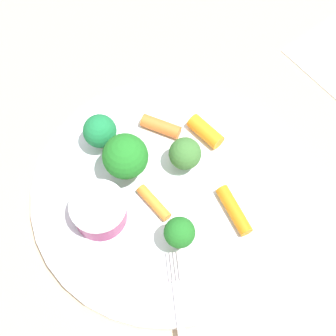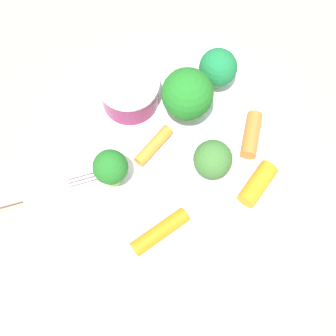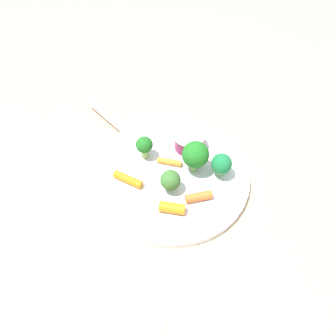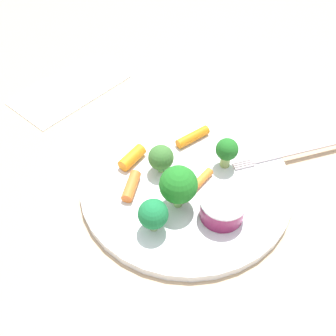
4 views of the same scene
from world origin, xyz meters
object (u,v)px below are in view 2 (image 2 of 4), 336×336
(broccoli_floret_3, at_px, (187,94))
(sauce_cup, at_px, (130,92))
(carrot_stick_2, at_px, (154,146))
(fork, at_px, (1,203))
(broccoli_floret_0, at_px, (111,168))
(plate, at_px, (174,159))
(broccoli_floret_1, at_px, (213,159))
(carrot_stick_0, at_px, (160,232))
(broccoli_floret_2, at_px, (218,68))
(carrot_stick_3, at_px, (258,184))
(carrot_stick_1, at_px, (252,135))

(broccoli_floret_3, bearing_deg, sauce_cup, -62.75)
(carrot_stick_2, distance_m, fork, 0.14)
(broccoli_floret_0, xyz_separation_m, fork, (0.08, -0.05, -0.03))
(broccoli_floret_0, distance_m, fork, 0.10)
(plate, xyz_separation_m, broccoli_floret_3, (-0.04, -0.02, 0.04))
(broccoli_floret_1, distance_m, carrot_stick_0, 0.07)
(broccoli_floret_2, bearing_deg, sauce_cup, -32.88)
(plate, distance_m, broccoli_floret_2, 0.09)
(broccoli_floret_3, bearing_deg, broccoli_floret_2, -175.69)
(sauce_cup, distance_m, carrot_stick_3, 0.14)
(sauce_cup, xyz_separation_m, carrot_stick_3, (-0.02, 0.14, -0.01))
(fork, bearing_deg, sauce_cup, 177.84)
(broccoli_floret_0, relative_size, broccoli_floret_2, 0.98)
(broccoli_floret_3, height_order, fork, broccoli_floret_3)
(broccoli_floret_1, distance_m, carrot_stick_2, 0.06)
(carrot_stick_0, bearing_deg, carrot_stick_3, 160.94)
(carrot_stick_1, bearing_deg, sauce_cup, -65.36)
(fork, bearing_deg, carrot_stick_3, 138.14)
(broccoli_floret_3, relative_size, carrot_stick_0, 1.16)
(plate, xyz_separation_m, carrot_stick_2, (0.01, -0.02, 0.01))
(broccoli_floret_2, xyz_separation_m, carrot_stick_3, (0.05, 0.10, -0.02))
(sauce_cup, bearing_deg, broccoli_floret_1, 89.71)
(plate, height_order, broccoli_floret_0, broccoli_floret_0)
(sauce_cup, bearing_deg, carrot_stick_3, 96.28)
(carrot_stick_0, bearing_deg, broccoli_floret_1, -173.17)
(plate, xyz_separation_m, carrot_stick_3, (-0.03, 0.07, 0.01))
(carrot_stick_3, bearing_deg, broccoli_floret_0, -48.58)
(broccoli_floret_0, distance_m, carrot_stick_0, 0.07)
(carrot_stick_3, bearing_deg, carrot_stick_0, -19.06)
(broccoli_floret_3, distance_m, carrot_stick_3, 0.10)
(plate, bearing_deg, carrot_stick_1, 148.62)
(carrot_stick_1, bearing_deg, broccoli_floret_1, -4.74)
(broccoli_floret_0, xyz_separation_m, carrot_stick_1, (-0.12, 0.06, -0.02))
(plate, relative_size, carrot_stick_0, 5.24)
(plate, height_order, broccoli_floret_2, broccoli_floret_2)
(carrot_stick_0, bearing_deg, carrot_stick_1, -177.85)
(broccoli_floret_0, height_order, carrot_stick_1, broccoli_floret_0)
(sauce_cup, relative_size, carrot_stick_2, 1.29)
(broccoli_floret_3, bearing_deg, plate, 28.82)
(sauce_cup, distance_m, broccoli_floret_3, 0.06)
(broccoli_floret_1, bearing_deg, plate, -69.91)
(plate, relative_size, carrot_stick_2, 6.45)
(carrot_stick_0, relative_size, fork, 0.32)
(broccoli_floret_2, relative_size, carrot_stick_2, 1.07)
(sauce_cup, bearing_deg, broccoli_floret_0, 35.71)
(sauce_cup, height_order, fork, sauce_cup)
(broccoli_floret_2, height_order, broccoli_floret_3, broccoli_floret_3)
(broccoli_floret_0, height_order, fork, broccoli_floret_0)
(carrot_stick_2, bearing_deg, carrot_stick_3, 111.28)
(broccoli_floret_1, bearing_deg, broccoli_floret_2, -140.55)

